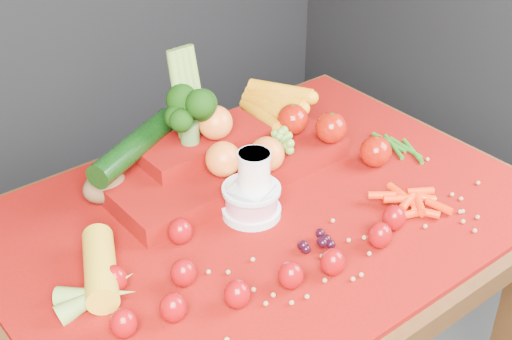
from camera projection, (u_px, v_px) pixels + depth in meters
table at (262, 253)px, 1.47m from camera, size 1.10×0.80×0.75m
red_cloth at (262, 214)px, 1.42m from camera, size 1.05×0.75×0.01m
milk_glass at (254, 182)px, 1.37m from camera, size 0.06×0.06×0.14m
yogurt_bowl at (251, 200)px, 1.39m from camera, size 0.12×0.12×0.06m
strawberry_scatter at (245, 267)px, 1.23m from camera, size 0.58×0.28×0.06m
dark_grape_cluster at (317, 244)px, 1.31m from camera, size 0.06×0.05×0.03m
soybean_scatter at (332, 261)px, 1.28m from camera, size 0.84×0.24×0.01m
corn_ear at (98, 286)px, 1.20m from camera, size 0.24×0.26×0.06m
potato at (105, 186)px, 1.43m from camera, size 0.09×0.07×0.06m
baby_carrot_pile at (409, 203)px, 1.41m from camera, size 0.17×0.18×0.03m
green_bean_pile at (397, 148)px, 1.61m from camera, size 0.14×0.12×0.01m
produce_mound at (229, 148)px, 1.51m from camera, size 0.60×0.37×0.27m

